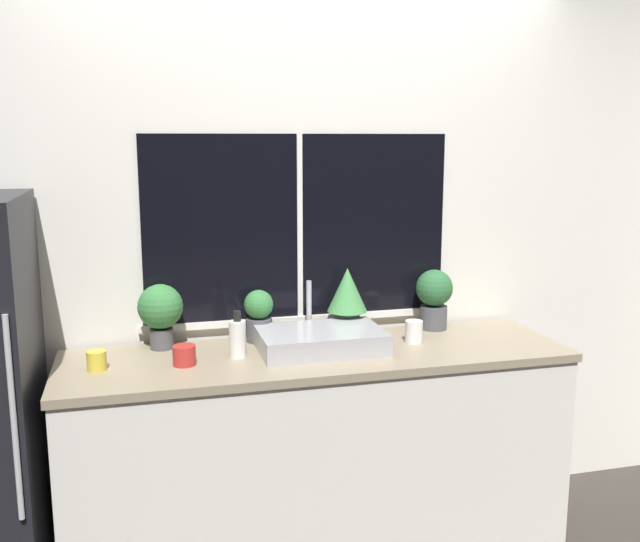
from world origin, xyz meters
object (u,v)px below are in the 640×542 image
(potted_plant_far_right, at_px, (434,296))
(mug_red, at_px, (184,355))
(potted_plant_far_left, at_px, (160,310))
(mug_white, at_px, (414,331))
(potted_plant_center_right, at_px, (347,296))
(soap_bottle, at_px, (238,338))
(potted_plant_center_left, at_px, (259,314))
(mug_yellow, at_px, (97,361))
(sink, at_px, (320,340))

(potted_plant_far_right, height_order, mug_red, potted_plant_far_right)
(potted_plant_far_left, bearing_deg, mug_white, -9.86)
(potted_plant_center_right, xyz_separation_m, soap_bottle, (-0.54, -0.21, -0.10))
(potted_plant_far_left, bearing_deg, potted_plant_far_right, 0.00)
(potted_plant_center_left, distance_m, mug_red, 0.44)
(potted_plant_center_right, distance_m, potted_plant_far_right, 0.43)
(mug_red, bearing_deg, potted_plant_far_right, 12.25)
(potted_plant_far_right, bearing_deg, mug_yellow, -171.24)
(potted_plant_far_right, bearing_deg, sink, -161.97)
(potted_plant_far_left, distance_m, mug_white, 1.11)
(potted_plant_center_left, distance_m, mug_white, 0.69)
(sink, relative_size, potted_plant_center_left, 2.25)
(potted_plant_far_left, relative_size, potted_plant_far_right, 0.99)
(potted_plant_center_right, distance_m, mug_red, 0.81)
(potted_plant_center_right, relative_size, mug_white, 3.19)
(potted_plant_far_left, relative_size, soap_bottle, 1.43)
(sink, distance_m, mug_white, 0.43)
(mug_red, distance_m, mug_white, 1.01)
(mug_red, bearing_deg, potted_plant_center_right, 18.77)
(soap_bottle, bearing_deg, potted_plant_center_left, 58.55)
(soap_bottle, distance_m, mug_white, 0.79)
(potted_plant_far_left, distance_m, potted_plant_far_right, 1.26)
(mug_white, distance_m, mug_yellow, 1.35)
(soap_bottle, distance_m, mug_yellow, 0.56)
(potted_plant_center_left, distance_m, potted_plant_center_right, 0.41)
(sink, xyz_separation_m, mug_white, (0.43, 0.01, 0.00))
(mug_white, relative_size, mug_yellow, 1.28)
(potted_plant_center_right, bearing_deg, potted_plant_far_left, 180.00)
(potted_plant_center_left, xyz_separation_m, potted_plant_far_right, (0.84, 0.00, 0.04))
(potted_plant_far_left, xyz_separation_m, potted_plant_center_left, (0.42, 0.00, -0.05))
(sink, xyz_separation_m, mug_yellow, (-0.91, -0.04, -0.01))
(potted_plant_center_left, bearing_deg, mug_white, -15.93)
(mug_red, distance_m, mug_yellow, 0.34)
(sink, relative_size, potted_plant_far_left, 1.87)
(potted_plant_far_left, bearing_deg, potted_plant_center_left, 0.00)
(sink, xyz_separation_m, soap_bottle, (-0.36, -0.01, 0.04))
(sink, relative_size, soap_bottle, 2.68)
(mug_red, bearing_deg, mug_white, 3.89)
(potted_plant_far_left, distance_m, potted_plant_center_left, 0.43)
(potted_plant_far_left, distance_m, soap_bottle, 0.37)
(soap_bottle, distance_m, mug_red, 0.23)
(potted_plant_far_left, xyz_separation_m, potted_plant_far_right, (1.26, 0.00, -0.01))
(potted_plant_far_left, xyz_separation_m, potted_plant_center_right, (0.83, 0.00, 0.01))
(sink, distance_m, soap_bottle, 0.36)
(potted_plant_far_left, height_order, mug_yellow, potted_plant_far_left)
(potted_plant_far_left, relative_size, potted_plant_center_right, 0.90)
(sink, height_order, mug_white, sink)
(potted_plant_far_left, xyz_separation_m, mug_red, (0.08, -0.26, -0.13))
(potted_plant_center_right, distance_m, mug_yellow, 1.13)
(sink, bearing_deg, potted_plant_far_right, 18.03)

